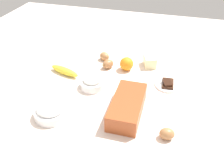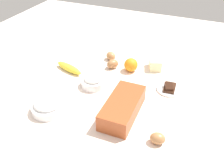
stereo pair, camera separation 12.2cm
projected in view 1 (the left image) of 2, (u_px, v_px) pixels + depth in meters
name	position (u px, v px, depth m)	size (l,w,h in m)	color
ground_plane	(112.00, 92.00, 1.25)	(2.40, 2.40, 0.02)	beige
loaf_pan	(127.00, 106.00, 1.08)	(0.28, 0.13, 0.08)	#9E4723
flour_bowl	(92.00, 82.00, 1.25)	(0.12, 0.12, 0.06)	white
sugar_bowl	(51.00, 111.00, 1.07)	(0.15, 0.15, 0.07)	white
banana	(65.00, 71.00, 1.36)	(0.19, 0.04, 0.04)	yellow
orange_fruit	(127.00, 64.00, 1.38)	(0.08, 0.08, 0.08)	orange
butter_block	(150.00, 61.00, 1.42)	(0.09, 0.06, 0.06)	#F4EDB2
egg_near_butter	(167.00, 134.00, 0.97)	(0.05, 0.05, 0.06)	#A87144
egg_beside_bowl	(104.00, 56.00, 1.48)	(0.05, 0.05, 0.07)	#AE7647
egg_loose	(108.00, 64.00, 1.41)	(0.05, 0.05, 0.07)	#9C693F
chocolate_plate	(168.00, 84.00, 1.27)	(0.13, 0.13, 0.03)	white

